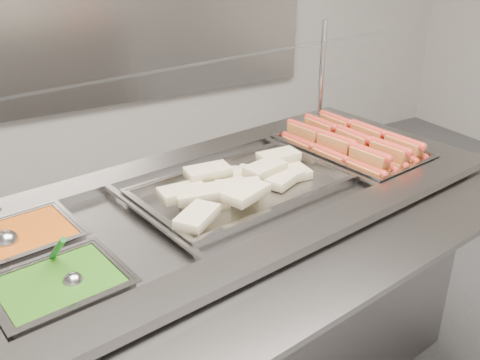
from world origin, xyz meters
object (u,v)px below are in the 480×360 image
steam_counter (230,299)px  sneeze_guard (187,70)px  ladle (6,240)px  pan_wraps (242,192)px  pan_hotdogs (350,156)px  serving_spoon (70,276)px

steam_counter → sneeze_guard: size_ratio=1.18×
steam_counter → ladle: bearing=177.7°
pan_wraps → ladle: ladle is taller
pan_hotdogs → ladle: ladle is taller
sneeze_guard → serving_spoon: (-0.53, -0.44, -0.34)m
pan_hotdogs → serving_spoon: size_ratio=3.47×
serving_spoon → pan_hotdogs: bearing=15.4°
steam_counter → sneeze_guard: 0.81m
ladle → serving_spoon: serving_spoon is taller
ladle → serving_spoon: 0.28m
steam_counter → serving_spoon: (-0.56, -0.23, 0.44)m
steam_counter → pan_hotdogs: 0.72m
sneeze_guard → serving_spoon: sneeze_guard is taller
sneeze_guard → ladle: sneeze_guard is taller
pan_hotdogs → ladle: (-1.26, -0.06, 0.05)m
ladle → serving_spoon: (0.11, -0.26, 0.00)m
pan_wraps → serving_spoon: (-0.62, -0.24, 0.03)m
pan_wraps → pan_hotdogs: bearing=8.5°
steam_counter → pan_wraps: 0.41m
sneeze_guard → ladle: 0.75m
serving_spoon → steam_counter: bearing=22.2°
pan_hotdogs → pan_wraps: bearing=-171.5°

